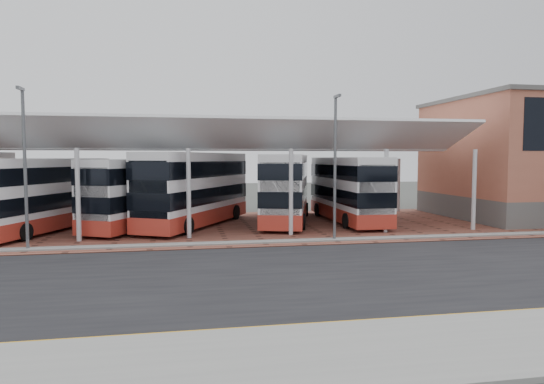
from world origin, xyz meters
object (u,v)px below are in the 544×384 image
Objects in this scene: bus_2 at (144,193)px; bus_5 at (348,190)px; bus_1 at (44,195)px; bus_4 at (286,189)px; bus_3 at (196,190)px.

bus_2 is 0.96× the size of bus_5.
bus_5 reaches higher than bus_2.
bus_5 is at bearing 23.45° from bus_1.
bus_2 is 14.30m from bus_5.
bus_5 is at bearing 10.76° from bus_4.
bus_3 is 10.89m from bus_5.
bus_2 is 3.42m from bus_3.
bus_5 is at bearing 28.52° from bus_2.
bus_2 is at bearing -178.03° from bus_5.
bus_2 is at bearing -151.65° from bus_3.
bus_3 is at bearing -177.78° from bus_5.
bus_2 is 0.92× the size of bus_3.
bus_4 reaches higher than bus_1.
bus_5 is (14.30, 0.30, 0.06)m from bus_2.
bus_3 is 6.47m from bus_4.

